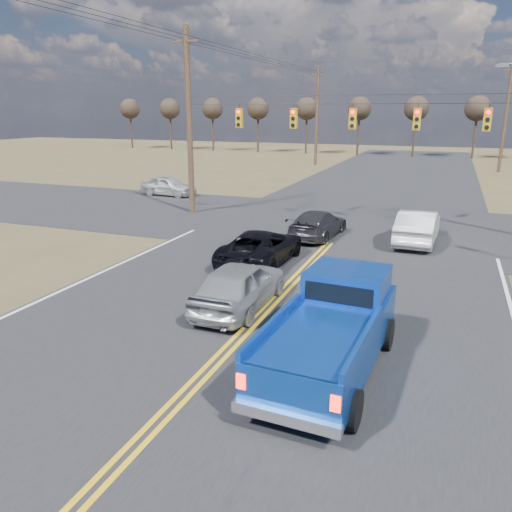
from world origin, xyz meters
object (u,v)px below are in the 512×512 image
(pickup_truck, at_px, (332,330))
(dgrey_car_queue, at_px, (318,224))
(cross_car_west, at_px, (168,186))
(silver_suv, at_px, (240,285))
(white_car_queue, at_px, (418,227))
(black_suv, at_px, (261,247))

(pickup_truck, xyz_separation_m, dgrey_car_queue, (-3.38, 11.97, -0.37))
(cross_car_west, bearing_deg, silver_suv, -138.57)
(pickup_truck, distance_m, white_car_queue, 12.57)
(cross_car_west, bearing_deg, white_car_queue, -108.05)
(dgrey_car_queue, height_order, cross_car_west, cross_car_west)
(silver_suv, height_order, black_suv, silver_suv)
(silver_suv, bearing_deg, pickup_truck, 141.56)
(white_car_queue, bearing_deg, silver_suv, 68.03)
(dgrey_car_queue, bearing_deg, cross_car_west, -26.49)
(dgrey_car_queue, distance_m, cross_car_west, 14.81)
(white_car_queue, xyz_separation_m, dgrey_car_queue, (-4.39, -0.56, -0.12))
(pickup_truck, relative_size, cross_car_west, 1.40)
(cross_car_west, bearing_deg, black_suv, -132.31)
(silver_suv, xyz_separation_m, cross_car_west, (-12.60, 17.06, -0.05))
(pickup_truck, bearing_deg, cross_car_west, 131.90)
(black_suv, height_order, dgrey_car_queue, black_suv)
(black_suv, relative_size, white_car_queue, 1.03)
(pickup_truck, xyz_separation_m, black_suv, (-4.39, 7.20, -0.34))
(white_car_queue, xyz_separation_m, cross_car_west, (-16.99, 7.23, -0.07))
(black_suv, bearing_deg, pickup_truck, 122.68)
(black_suv, relative_size, dgrey_car_queue, 1.09)
(white_car_queue, distance_m, cross_car_west, 18.46)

